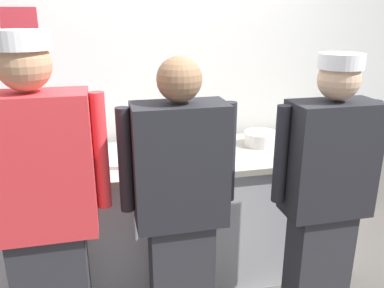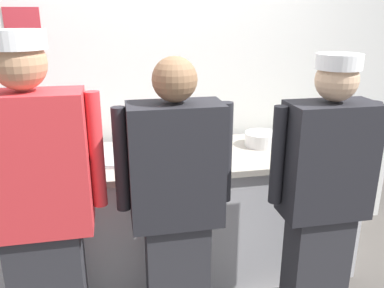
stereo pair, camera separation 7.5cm
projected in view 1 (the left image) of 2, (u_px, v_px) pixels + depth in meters
name	position (u px, v px, depth m)	size (l,w,h in m)	color
wall_back	(159.00, 76.00, 2.96)	(4.05, 0.11, 2.75)	silver
prep_counter	(173.00, 215.00, 2.79)	(2.58, 0.74, 0.91)	silver
chef_near_left	(43.00, 212.00, 1.83)	(0.63, 0.24, 1.76)	#2D2D33
chef_center	(180.00, 208.00, 2.03)	(0.60, 0.24, 1.64)	#2D2D33
chef_far_right	(325.00, 196.00, 2.15)	(0.60, 0.24, 1.64)	#2D2D33
plate_stack_front	(261.00, 138.00, 2.84)	(0.24, 0.24, 0.10)	white
plate_stack_rear	(162.00, 149.00, 2.67)	(0.19, 0.19, 0.06)	white
mixing_bowl_steel	(19.00, 160.00, 2.38)	(0.38, 0.38, 0.12)	#B7BABF
sheet_tray	(104.00, 159.00, 2.55)	(0.51, 0.34, 0.02)	#B7BABF
squeeze_bottle_primary	(287.00, 132.00, 2.87)	(0.06, 0.06, 0.18)	#56A333
ramekin_green_sauce	(289.00, 149.00, 2.70)	(0.10, 0.10, 0.04)	white
ramekin_orange_sauce	(187.00, 150.00, 2.66)	(0.08, 0.08, 0.05)	white
ramekin_red_sauce	(321.00, 147.00, 2.76)	(0.09, 0.09, 0.04)	white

